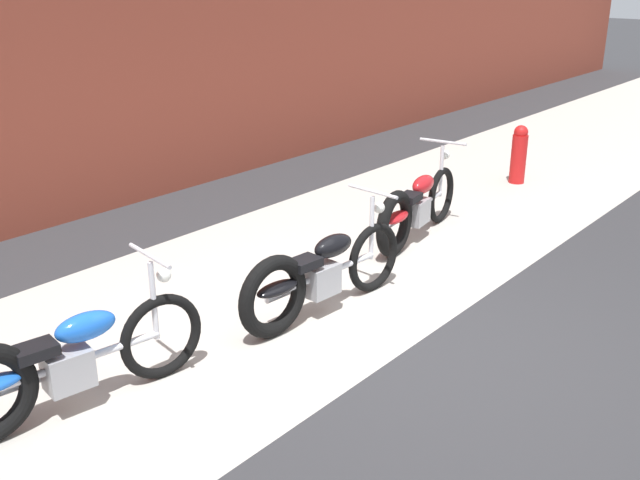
{
  "coord_description": "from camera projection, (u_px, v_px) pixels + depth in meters",
  "views": [
    {
      "loc": [
        -4.55,
        -2.84,
        2.98
      ],
      "look_at": [
        -0.05,
        0.92,
        0.75
      ],
      "focal_mm": 40.98,
      "sensor_mm": 36.0,
      "label": 1
    }
  ],
  "objects": [
    {
      "name": "motorcycle_blue",
      "position": [
        56.0,
        366.0,
        5.0
      ],
      "size": [
        1.99,
        0.67,
        1.03
      ],
      "rotation": [
        0.0,
        0.0,
        -0.17
      ],
      "color": "black",
      "rests_on": "ground"
    },
    {
      "name": "motorcycle_red",
      "position": [
        414.0,
        208.0,
        8.2
      ],
      "size": [
        2.0,
        0.6,
        1.03
      ],
      "rotation": [
        0.0,
        0.0,
        0.15
      ],
      "color": "black",
      "rests_on": "ground"
    },
    {
      "name": "motorcycle_black",
      "position": [
        314.0,
        276.0,
        6.43
      ],
      "size": [
        2.01,
        0.58,
        1.03
      ],
      "rotation": [
        0.0,
        0.0,
        -0.07
      ],
      "color": "black",
      "rests_on": "ground"
    },
    {
      "name": "ground_plane",
      "position": [
        409.0,
        348.0,
        6.03
      ],
      "size": [
        80.0,
        80.0,
        0.0
      ],
      "primitive_type": "plane",
      "color": "#2D2D30"
    },
    {
      "name": "sidewalk_slab",
      "position": [
        258.0,
        291.0,
        7.08
      ],
      "size": [
        36.0,
        3.5,
        0.01
      ],
      "primitive_type": "cube",
      "color": "#B2ADA3",
      "rests_on": "ground"
    },
    {
      "name": "fire_hydrant",
      "position": [
        519.0,
        154.0,
        10.42
      ],
      "size": [
        0.22,
        0.22,
        0.84
      ],
      "color": "red",
      "rests_on": "ground"
    }
  ]
}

